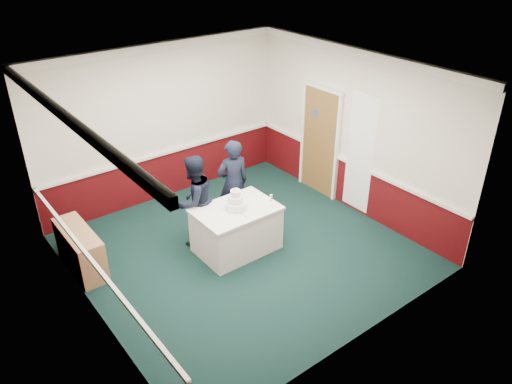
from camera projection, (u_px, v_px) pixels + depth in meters
ground at (243, 251)px, 8.33m from camera, size 5.00×5.00×0.00m
room_shell at (223, 129)px, 7.85m from camera, size 5.00×5.00×3.00m
sideboard at (81, 250)px, 7.76m from camera, size 0.41×1.20×0.70m
cake_table at (236, 229)px, 8.19m from camera, size 1.32×0.92×0.79m
wedding_cake at (236, 202)px, 7.95m from camera, size 0.35×0.35×0.36m
cake_knife at (242, 214)px, 7.85m from camera, size 0.02×0.22×0.00m
champagne_flute at (271, 198)px, 8.01m from camera, size 0.05×0.05×0.21m
person_man at (194, 201)px, 8.22m from camera, size 0.89×0.76×1.59m
person_woman at (233, 183)px, 8.71m from camera, size 0.66×0.50×1.62m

